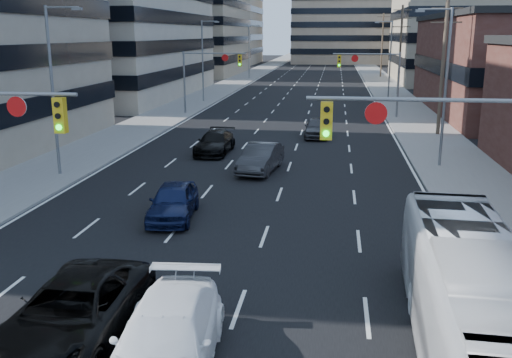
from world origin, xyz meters
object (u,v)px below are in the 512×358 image
(black_pickup, at_px, (74,313))
(white_van, at_px, (166,340))
(transit_bus, at_px, (474,301))
(sedan_blue, at_px, (173,201))

(black_pickup, height_order, white_van, black_pickup)
(transit_bus, bearing_deg, white_van, -165.36)
(black_pickup, bearing_deg, transit_bus, 3.49)
(black_pickup, relative_size, transit_bus, 0.55)
(transit_bus, bearing_deg, black_pickup, -174.21)
(white_van, xyz_separation_m, sedan_blue, (-2.97, 11.01, -0.05))
(transit_bus, distance_m, sedan_blue, 13.79)
(black_pickup, distance_m, sedan_blue, 10.07)
(sedan_blue, bearing_deg, black_pickup, -94.13)
(black_pickup, relative_size, sedan_blue, 1.32)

